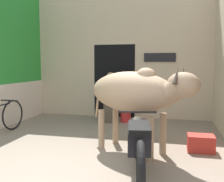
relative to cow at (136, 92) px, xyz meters
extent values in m
cube|color=beige|center=(-0.82, 2.96, 1.80)|extent=(4.87, 0.18, 1.57)
cube|color=beige|center=(-2.43, 2.96, 0.00)|extent=(1.67, 0.18, 2.02)
cube|color=beige|center=(0.59, 2.96, 0.00)|extent=(2.04, 0.18, 2.02)
cube|color=black|center=(-1.01, 3.32, 0.00)|extent=(1.16, 0.90, 2.02)
cube|color=black|center=(0.23, 2.85, 0.65)|extent=(0.83, 0.03, 0.23)
ellipsoid|color=tan|center=(-0.08, 0.04, 0.00)|extent=(1.76, 1.37, 0.68)
ellipsoid|color=tan|center=(0.17, -0.08, 0.28)|extent=(0.42, 0.40, 0.25)
cylinder|color=tan|center=(0.58, -0.29, 0.06)|extent=(0.55, 0.49, 0.45)
ellipsoid|color=tan|center=(0.74, -0.37, 0.17)|extent=(0.59, 0.51, 0.37)
cylinder|color=tan|center=(-0.77, 0.38, -0.21)|extent=(0.14, 0.10, 0.62)
cylinder|color=tan|center=(0.45, -0.01, -0.67)|extent=(0.11, 0.11, 0.68)
cylinder|color=tan|center=(0.27, -0.36, -0.67)|extent=(0.11, 0.11, 0.68)
cylinder|color=tan|center=(-0.44, 0.44, -0.67)|extent=(0.11, 0.11, 0.68)
cylinder|color=tan|center=(-0.62, 0.09, -0.67)|extent=(0.11, 0.11, 0.68)
cone|color=#473D33|center=(0.75, -0.23, 0.31)|extent=(0.14, 0.18, 0.26)
cone|color=#473D33|center=(0.64, -0.47, 0.31)|extent=(0.14, 0.18, 0.26)
torus|color=black|center=(0.27, -1.56, -0.68)|extent=(0.19, 0.66, 0.66)
torus|color=black|center=(0.05, -0.25, -0.68)|extent=(0.19, 0.66, 0.66)
cube|color=black|center=(0.16, -0.90, -0.51)|extent=(0.40, 0.77, 0.28)
cube|color=black|center=(0.20, -1.10, -0.33)|extent=(0.35, 0.62, 0.09)
cylinder|color=black|center=(0.08, -0.39, -0.25)|extent=(0.58, 0.13, 0.03)
sphere|color=silver|center=(0.06, -0.30, -0.41)|extent=(0.15, 0.15, 0.15)
torus|color=black|center=(-2.91, 0.89, -0.67)|extent=(0.10, 0.68, 0.68)
cylinder|color=black|center=(-2.92, 0.80, -0.33)|extent=(0.44, 0.07, 0.03)
cube|color=brown|center=(-0.97, 2.09, -0.77)|extent=(0.27, 0.14, 0.48)
cube|color=brown|center=(-0.97, 2.18, -0.48)|extent=(0.27, 0.32, 0.11)
cube|color=navy|center=(-0.97, 2.25, -0.21)|extent=(0.38, 0.20, 0.54)
sphere|color=tan|center=(-0.97, 2.25, 0.16)|extent=(0.20, 0.20, 0.20)
cylinder|color=red|center=(-0.57, 2.26, -0.79)|extent=(0.26, 0.26, 0.44)
cylinder|color=red|center=(-0.57, 2.26, -0.55)|extent=(0.38, 0.38, 0.04)
cube|color=red|center=(1.08, 0.29, -0.87)|extent=(0.44, 0.32, 0.28)
camera|label=1|loc=(0.59, -4.27, 0.46)|focal=42.00mm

